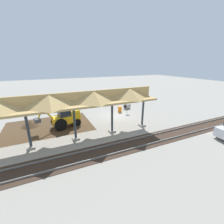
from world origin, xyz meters
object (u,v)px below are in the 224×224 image
at_px(stop_sign, 127,101).
at_px(concrete_pipe, 127,106).
at_px(traffic_barrel, 120,109).
at_px(backhoe, 65,117).

distance_m(stop_sign, concrete_pipe, 2.38).
distance_m(stop_sign, traffic_barrel, 1.69).
bearing_deg(stop_sign, concrete_pipe, -122.32).
xyz_separation_m(stop_sign, backhoe, (9.61, 1.81, -0.50)).
xyz_separation_m(stop_sign, concrete_pipe, (-1.06, -1.68, -1.31)).
relative_size(concrete_pipe, traffic_barrel, 1.42).
bearing_deg(backhoe, traffic_barrel, -165.13).
xyz_separation_m(backhoe, concrete_pipe, (-10.68, -3.48, -0.81)).
bearing_deg(concrete_pipe, backhoe, 18.07).
xyz_separation_m(backhoe, traffic_barrel, (-8.67, -2.30, -0.82)).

